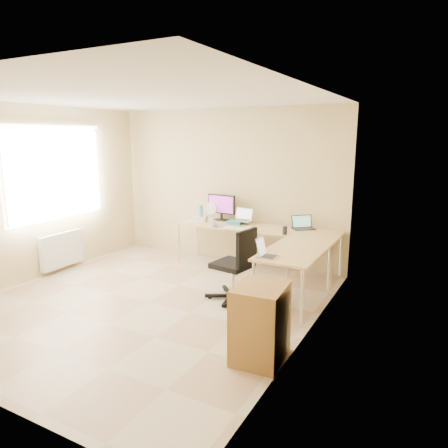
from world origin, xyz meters
The scene contains 25 objects.
floor centered at (0.00, 0.00, 0.00)m, with size 4.50×4.50×0.00m, color #C0AB8C.
ceiling centered at (0.00, 0.00, 2.60)m, with size 4.50×4.50×0.00m, color white.
wall_back centered at (0.00, 2.25, 1.30)m, with size 4.50×4.50×0.00m, color tan.
wall_left centered at (-2.10, 0.00, 1.30)m, with size 4.50×4.50×0.00m, color tan.
wall_right centered at (2.10, 0.00, 1.30)m, with size 4.50×4.50×0.00m, color tan.
desk_main centered at (0.72, 1.85, 0.36)m, with size 2.65×0.70×0.73m, color tan.
desk_return centered at (1.70, 0.85, 0.36)m, with size 0.70×1.30×0.73m, color tan.
monitor centered at (-0.01, 2.05, 0.95)m, with size 0.52×0.17×0.45m, color black.
book_stack centered at (0.33, 1.98, 0.76)m, with size 0.24×0.33×0.06m, color #1D6C6C.
laptop_center centered at (0.44, 1.93, 0.89)m, with size 0.31×0.24×0.20m, color silver.
laptop_black centered at (1.44, 2.05, 0.83)m, with size 0.33×0.24×0.21m, color black.
keyboard centered at (0.54, 1.55, 0.74)m, with size 0.44×0.12×0.02m, color white.
mouse centered at (0.65, 1.69, 0.75)m, with size 0.10×0.06×0.03m, color white.
mug centered at (0.10, 1.55, 0.78)m, with size 0.10×0.10×0.10m, color silver.
cd_stack centered at (0.15, 1.56, 0.75)m, with size 0.14×0.14×0.03m, color #B3B5CE.
water_bottle centered at (-0.28, 1.81, 0.86)m, with size 0.08×0.08×0.27m, color #529BD4.
papers centered at (-0.40, 1.78, 0.73)m, with size 0.21×0.31×0.01m, color silver.
white_box centered at (-0.29, 1.80, 0.77)m, with size 0.24×0.17×0.09m, color beige.
desk_fan centered at (-0.18, 2.05, 0.87)m, with size 0.22×0.22×0.28m, color silver.
black_cup centered at (1.30, 1.57, 0.79)m, with size 0.07×0.07×0.12m, color black.
laptop_return centered at (1.53, 0.38, 0.83)m, with size 0.23×0.29×0.19m, color silver.
office_chair centered at (0.92, 0.64, 0.50)m, with size 0.59×0.59×0.99m, color black.
cabinet centered at (1.85, -0.58, 0.36)m, with size 0.46×0.57×0.79m, color #A77449.
radiator centered at (-2.03, 0.40, 0.35)m, with size 0.09×0.80×0.55m, color white.
window centered at (-2.05, 0.40, 1.55)m, with size 0.10×1.80×1.40m, color white.
Camera 1 is at (3.27, -3.99, 2.14)m, focal length 32.98 mm.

